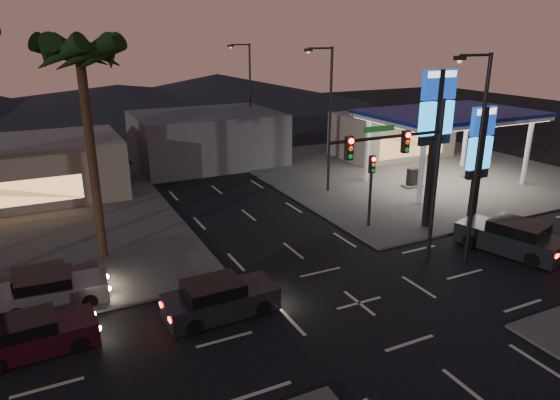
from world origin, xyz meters
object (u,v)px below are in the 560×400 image
car_lane_b_front (52,291)px  suv_station (511,238)px  pylon_sign_tall (436,118)px  car_lane_a_mid (33,336)px  traffic_signal_mast (408,162)px  car_lane_b_mid (47,286)px  car_lane_a_front (219,299)px  gas_station (450,116)px  pylon_sign_short (480,149)px

car_lane_b_front → suv_station: 22.04m
pylon_sign_tall → car_lane_a_mid: size_ratio=2.09×
traffic_signal_mast → car_lane_b_mid: size_ratio=1.82×
car_lane_b_mid → traffic_signal_mast: bearing=-14.9°
car_lane_b_front → car_lane_a_front: bearing=-32.3°
car_lane_a_mid → suv_station: (22.32, -1.42, 0.15)m
pylon_sign_tall → suv_station: bearing=-71.7°
pylon_sign_tall → gas_station: bearing=40.9°
car_lane_a_front → car_lane_a_mid: bearing=175.1°
pylon_sign_tall → suv_station: 7.41m
car_lane_b_mid → gas_station: bearing=12.0°
car_lane_a_mid → suv_station: bearing=-3.6°
traffic_signal_mast → car_lane_b_mid: (-15.46, 4.11, -4.57)m
car_lane_a_mid → car_lane_b_mid: car_lane_b_mid is taller
car_lane_b_front → car_lane_b_mid: 0.61m
pylon_sign_tall → car_lane_a_front: (-14.07, -3.76, -5.70)m
traffic_signal_mast → suv_station: (6.27, -1.09, -4.43)m
gas_station → pylon_sign_short: (-5.00, -7.50, -0.42)m
suv_station → car_lane_b_front: bearing=167.9°
pylon_sign_tall → car_lane_a_front: 15.64m
gas_station → suv_station: 13.32m
pylon_sign_tall → car_lane_a_front: pylon_sign_tall is taller
car_lane_a_mid → suv_station: 22.36m
car_lane_a_front → car_lane_b_front: 7.05m
car_lane_b_front → suv_station: bearing=-12.1°
gas_station → pylon_sign_short: bearing=-123.7°
traffic_signal_mast → car_lane_b_front: bearing=167.0°
traffic_signal_mast → car_lane_a_mid: (-16.05, 0.33, -4.59)m
traffic_signal_mast → car_lane_a_front: size_ratio=1.71×
pylon_sign_short → car_lane_a_mid: 23.74m
traffic_signal_mast → car_lane_a_front: (-9.33, -0.24, -4.53)m
suv_station → car_lane_b_mid: bearing=166.6°
pylon_sign_tall → traffic_signal_mast: pylon_sign_tall is taller
gas_station → pylon_sign_tall: pylon_sign_tall is taller
car_lane_b_mid → car_lane_a_front: bearing=-35.4°
car_lane_a_front → car_lane_a_mid: size_ratio=1.09×
pylon_sign_short → traffic_signal_mast: traffic_signal_mast is taller
pylon_sign_tall → car_lane_b_mid: (-20.20, 0.59, -5.74)m
gas_station → pylon_sign_short: size_ratio=1.74×
pylon_sign_tall → traffic_signal_mast: size_ratio=1.12×
pylon_sign_tall → traffic_signal_mast: (-4.74, -3.51, -1.17)m
traffic_signal_mast → suv_station: 7.75m
pylon_sign_short → car_lane_b_mid: bearing=176.0°
pylon_sign_tall → car_lane_a_mid: 21.81m
car_lane_b_mid → suv_station: size_ratio=0.80×
suv_station → car_lane_a_mid: bearing=176.4°
pylon_sign_short → car_lane_b_mid: size_ratio=1.59×
car_lane_a_front → suv_station: (15.59, -0.85, 0.09)m
pylon_sign_short → suv_station: bearing=-105.2°
pylon_sign_short → car_lane_a_mid: (-23.29, -2.18, -4.02)m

